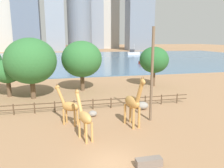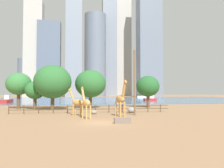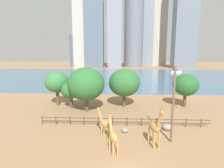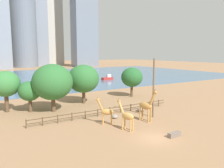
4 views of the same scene
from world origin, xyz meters
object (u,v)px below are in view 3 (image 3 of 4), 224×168
object	(u,v)px
giraffe_companion	(113,136)
tree_right_tall	(57,82)
giraffe_young	(105,124)
tree_center_broad	(86,84)
boulder_by_pole	(125,130)
tree_right_small	(124,83)
tree_left_small	(186,85)
boulder_near_fence	(167,127)
boat_ferry	(176,71)
tree_left_large	(71,90)
boat_tug	(55,84)
boat_sailboat	(185,81)
giraffe_tall	(155,127)
utility_pole	(173,105)

from	to	relation	value
giraffe_companion	tree_right_tall	bearing A→B (deg)	14.60
giraffe_young	tree_center_broad	xyz separation A→B (m)	(-4.65, 10.99, 3.44)
boulder_by_pole	tree_right_tall	world-z (taller)	tree_right_tall
giraffe_companion	tree_right_small	world-z (taller)	tree_right_small
giraffe_young	tree_left_small	distance (m)	21.66
boulder_near_fence	boat_ferry	distance (m)	87.90
tree_left_large	boat_tug	world-z (taller)	tree_left_large
boulder_near_fence	boat_sailboat	bearing A→B (deg)	67.60
giraffe_tall	giraffe_young	distance (m)	6.34
utility_pole	giraffe_tall	bearing A→B (deg)	-154.85
boat_ferry	boulder_near_fence	bearing A→B (deg)	-100.44
tree_center_broad	tree_left_small	bearing A→B (deg)	10.97
tree_right_small	boat_tug	size ratio (longest dim) A/B	1.47
boulder_near_fence	tree_right_tall	distance (m)	24.40
tree_right_tall	boat_tug	size ratio (longest dim) A/B	1.34
giraffe_companion	utility_pole	distance (m)	8.20
tree_right_tall	tree_right_small	distance (m)	14.55
giraffe_tall	boat_sailboat	bearing A→B (deg)	143.21
tree_left_small	boat_tug	world-z (taller)	tree_left_small
boat_tug	tree_left_large	bearing A→B (deg)	30.56
boulder_by_pole	tree_right_tall	size ratio (longest dim) A/B	0.13
tree_left_large	boat_ferry	bearing A→B (deg)	59.18
tree_center_broad	giraffe_young	bearing A→B (deg)	-67.07
boulder_near_fence	tree_left_large	size ratio (longest dim) A/B	0.26
tree_right_small	boat_ferry	distance (m)	79.46
giraffe_young	boat_tug	world-z (taller)	giraffe_young
tree_right_small	boat_sailboat	bearing A→B (deg)	52.90
boulder_near_fence	boat_sailboat	size ratio (longest dim) A/B	0.30
giraffe_tall	tree_left_small	distance (m)	19.37
utility_pole	tree_left_large	xyz separation A→B (m)	(-16.57, 13.72, -1.06)
boulder_near_fence	boat_sailboat	world-z (taller)	boat_sailboat
boulder_by_pole	tree_left_small	size ratio (longest dim) A/B	0.14
boat_ferry	boat_tug	distance (m)	75.18
tree_center_broad	boat_tug	distance (m)	30.61
tree_left_large	tree_left_small	world-z (taller)	tree_left_small
tree_left_small	boat_ferry	distance (m)	74.52
giraffe_tall	boat_tug	xyz separation A→B (m)	(-26.68, 38.59, -1.42)
boat_sailboat	boat_tug	xyz separation A→B (m)	(-47.21, -9.17, 0.11)
giraffe_tall	giraffe_young	xyz separation A→B (m)	(-6.04, 1.86, -0.51)
tree_right_tall	boat_ferry	world-z (taller)	tree_right_tall
boulder_by_pole	boat_tug	distance (m)	41.99
tree_right_small	boat_sailboat	size ratio (longest dim) A/B	1.68
giraffe_young	boat_sailboat	bearing A→B (deg)	-86.08
boulder_near_fence	tree_center_broad	distance (m)	16.49
giraffe_companion	tree_right_tall	distance (m)	22.88
giraffe_young	tree_left_small	bearing A→B (deg)	-102.11
giraffe_tall	tree_center_broad	size ratio (longest dim) A/B	0.61
giraffe_tall	tree_left_small	bearing A→B (deg)	137.07
tree_right_tall	tree_left_large	bearing A→B (deg)	-29.89
boat_sailboat	boulder_by_pole	bearing A→B (deg)	54.54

